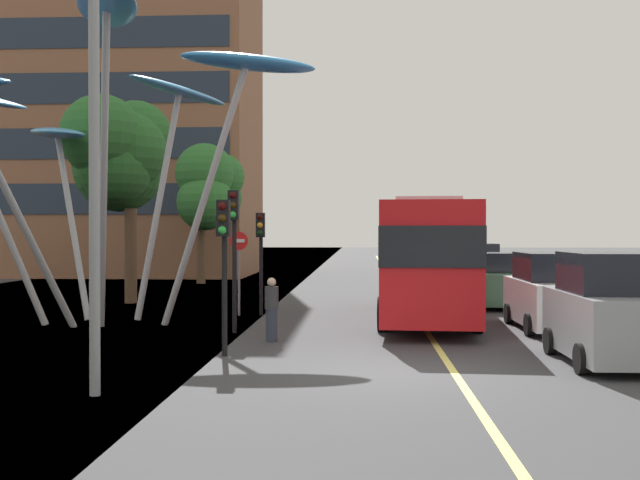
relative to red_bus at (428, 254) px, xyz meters
The scene contains 16 objects.
ground 9.46m from the red_bus, 102.83° to the right, with size 120.00×240.00×0.10m.
red_bus is the anchor object (origin of this frame).
leaf_sculpture 11.17m from the red_bus, 169.29° to the right, with size 12.73×10.88×8.79m.
traffic_light_kerb_near 8.93m from the red_bus, 124.74° to the right, with size 0.28×0.42×3.44m.
traffic_light_kerb_far 6.54m from the red_bus, 147.89° to the right, with size 0.28×0.42×3.85m.
traffic_light_island_mid 5.46m from the red_bus, 169.60° to the left, with size 0.28×0.42×3.36m.
car_parked_near 8.44m from the red_bus, 68.99° to the right, with size 1.93×3.92×2.31m.
car_parked_mid 4.07m from the red_bus, 34.92° to the right, with size 1.99×4.51×2.16m.
car_parked_far 5.18m from the red_bus, 53.91° to the left, with size 2.07×3.89×1.98m.
car_side_street 12.03m from the red_bus, 74.15° to the left, with size 1.94×4.47×2.20m.
street_lamp 13.27m from the red_bus, 118.50° to the right, with size 1.68×0.44×7.91m.
tree_pavement_near 12.95m from the red_bus, 156.03° to the left, with size 4.09×5.41×7.84m.
tree_pavement_far 19.45m from the red_bus, 121.53° to the left, with size 3.43×4.87×7.39m.
pedestrian 6.67m from the red_bus, 131.11° to the right, with size 0.34×0.34×1.60m.
no_entry_sign 6.14m from the red_bus, behind, with size 0.60×0.12×2.74m.
backdrop_building 32.80m from the red_bus, 126.54° to the left, with size 18.86×10.56×25.63m.
Camera 1 is at (-0.80, -14.93, 2.74)m, focal length 43.02 mm.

